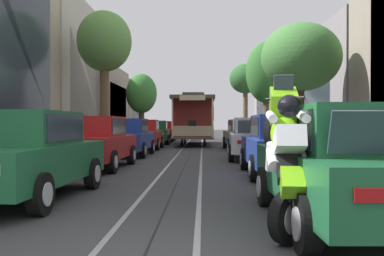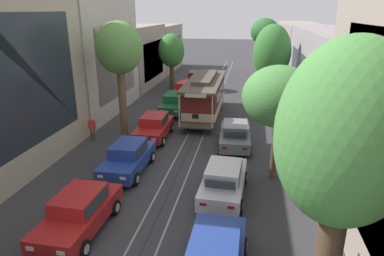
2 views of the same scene
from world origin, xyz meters
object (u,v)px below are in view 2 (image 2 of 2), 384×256
object	(u,v)px
parked_car_red_fourth_left	(154,126)
cable_car_trolley	(205,96)
street_tree_kerb_right_near	(344,152)
pedestrian_on_left_pavement	(329,249)
parked_car_red_second_left	(79,212)
street_tree_kerb_right_second	(279,97)
pedestrian_on_right_pavement	(92,127)
parked_car_maroon_far_left	(196,79)
parked_car_white_mid_right	(224,180)
parked_car_green_fifth_left	(174,103)
parked_car_blue_mid_left	(128,157)
street_tree_kerb_left_second	(119,50)
street_tree_kerb_left_mid	(171,51)
parked_car_grey_fourth_right	(235,135)
street_tree_kerb_right_fourth	(265,32)
street_tree_kerb_right_mid	(272,53)
parked_car_red_sixth_left	(185,90)

from	to	relation	value
parked_car_red_fourth_left	cable_car_trolley	size ratio (longest dim) A/B	0.48
street_tree_kerb_right_near	pedestrian_on_left_pavement	distance (m)	6.52
parked_car_red_second_left	pedestrian_on_left_pavement	distance (m)	8.97
street_tree_kerb_right_second	pedestrian_on_right_pavement	world-z (taller)	street_tree_kerb_right_second
parked_car_maroon_far_left	parked_car_white_mid_right	bearing A→B (deg)	-77.79
parked_car_green_fifth_left	parked_car_maroon_far_left	xyz separation A→B (m)	(0.09, 10.74, 0.00)
parked_car_blue_mid_left	street_tree_kerb_right_near	xyz separation A→B (m)	(7.67, -10.12, 5.15)
parked_car_red_second_left	street_tree_kerb_left_second	bearing A→B (deg)	101.24
street_tree_kerb_left_mid	street_tree_kerb_right_near	xyz separation A→B (m)	(9.91, -30.16, 1.96)
parked_car_green_fifth_left	parked_car_maroon_far_left	bearing A→B (deg)	89.51
parked_car_blue_mid_left	parked_car_white_mid_right	distance (m)	5.43
parked_car_grey_fourth_right	street_tree_kerb_right_near	distance (m)	15.60
street_tree_kerb_right_second	street_tree_kerb_right_fourth	bearing A→B (deg)	90.16
pedestrian_on_left_pavement	pedestrian_on_right_pavement	distance (m)	16.17
parked_car_blue_mid_left	pedestrian_on_right_pavement	xyz separation A→B (m)	(-3.86, 3.93, 0.12)
parked_car_red_second_left	parked_car_grey_fourth_right	xyz separation A→B (m)	(5.45, 9.63, 0.00)
parked_car_red_fourth_left	street_tree_kerb_right_mid	size ratio (longest dim) A/B	0.61
parked_car_green_fifth_left	street_tree_kerb_right_second	size ratio (longest dim) A/B	0.77
parked_car_red_second_left	street_tree_kerb_right_fourth	size ratio (longest dim) A/B	0.60
street_tree_kerb_right_second	pedestrian_on_right_pavement	bearing A→B (deg)	163.56
parked_car_green_fifth_left	parked_car_grey_fourth_right	world-z (taller)	same
street_tree_kerb_left_mid	street_tree_kerb_right_second	bearing A→B (deg)	-63.48
parked_car_green_fifth_left	parked_car_blue_mid_left	bearing A→B (deg)	-89.88
cable_car_trolley	street_tree_kerb_right_mid	bearing A→B (deg)	16.52
parked_car_red_fourth_left	street_tree_kerb_right_second	distance (m)	9.38
street_tree_kerb_left_second	pedestrian_on_right_pavement	distance (m)	5.26
parked_car_white_mid_right	street_tree_kerb_left_second	xyz separation A→B (m)	(-7.32, 6.89, 4.93)
parked_car_blue_mid_left	street_tree_kerb_right_near	size ratio (longest dim) A/B	0.56
parked_car_blue_mid_left	street_tree_kerb_right_mid	xyz separation A→B (m)	(7.67, 12.16, 4.10)
cable_car_trolley	pedestrian_on_right_pavement	distance (m)	9.38
pedestrian_on_right_pavement	cable_car_trolley	bearing A→B (deg)	46.06
street_tree_kerb_right_near	street_tree_kerb_right_second	size ratio (longest dim) A/B	1.36
parked_car_white_mid_right	street_tree_kerb_right_mid	world-z (taller)	street_tree_kerb_right_mid
street_tree_kerb_left_second	street_tree_kerb_right_mid	world-z (taller)	street_tree_kerb_left_second
parked_car_red_second_left	parked_car_red_fourth_left	xyz separation A→B (m)	(0.06, 10.28, 0.00)
pedestrian_on_right_pavement	street_tree_kerb_right_second	bearing A→B (deg)	-16.44
parked_car_green_fifth_left	cable_car_trolley	distance (m)	2.83
pedestrian_on_left_pavement	street_tree_kerb_left_mid	bearing A→B (deg)	113.00
cable_car_trolley	pedestrian_on_right_pavement	size ratio (longest dim) A/B	5.61
parked_car_blue_mid_left	parked_car_grey_fourth_right	size ratio (longest dim) A/B	0.99
parked_car_red_second_left	parked_car_red_sixth_left	world-z (taller)	same
parked_car_red_sixth_left	street_tree_kerb_right_second	size ratio (longest dim) A/B	0.76
parked_car_grey_fourth_right	street_tree_kerb_right_mid	size ratio (longest dim) A/B	0.62
parked_car_maroon_far_left	street_tree_kerb_right_fourth	size ratio (longest dim) A/B	0.60
parked_car_red_sixth_left	street_tree_kerb_left_mid	size ratio (longest dim) A/B	0.75
street_tree_kerb_right_near	street_tree_kerb_right_second	bearing A→B (deg)	91.07
parked_car_red_second_left	street_tree_kerb_right_second	world-z (taller)	street_tree_kerb_right_second
parked_car_red_fourth_left	street_tree_kerb_right_near	xyz separation A→B (m)	(7.69, -15.19, 5.15)
street_tree_kerb_left_second	cable_car_trolley	size ratio (longest dim) A/B	0.82
street_tree_kerb_left_mid	street_tree_kerb_left_second	bearing A→B (deg)	-89.67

